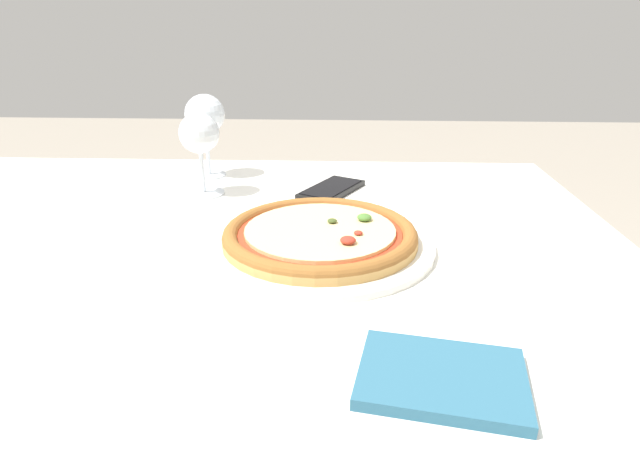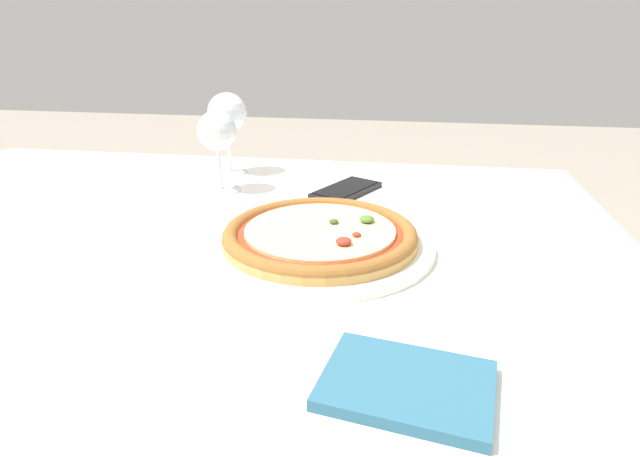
{
  "view_description": "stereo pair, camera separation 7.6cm",
  "coord_description": "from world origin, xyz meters",
  "px_view_note": "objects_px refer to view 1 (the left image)",
  "views": [
    {
      "loc": [
        0.23,
        -0.68,
        1.06
      ],
      "look_at": [
        0.2,
        0.02,
        0.77
      ],
      "focal_mm": 30.0,
      "sensor_mm": 36.0,
      "label": 1
    },
    {
      "loc": [
        0.31,
        -0.67,
        1.06
      ],
      "look_at": [
        0.2,
        0.02,
        0.77
      ],
      "focal_mm": 30.0,
      "sensor_mm": 36.0,
      "label": 2
    }
  ],
  "objects_px": {
    "wine_glass_far_right": "(199,137)",
    "pizza_plate": "(320,237)",
    "wine_glass_far_left": "(205,117)",
    "cell_phone": "(331,189)",
    "dining_table": "(185,304)"
  },
  "relations": [
    {
      "from": "wine_glass_far_right",
      "to": "dining_table",
      "type": "bearing_deg",
      "value": -83.97
    },
    {
      "from": "wine_glass_far_right",
      "to": "pizza_plate",
      "type": "bearing_deg",
      "value": -46.08
    },
    {
      "from": "wine_glass_far_left",
      "to": "cell_phone",
      "type": "relative_size",
      "value": 1.04
    },
    {
      "from": "dining_table",
      "to": "wine_glass_far_right",
      "type": "xyz_separation_m",
      "value": [
        -0.03,
        0.26,
        0.19
      ]
    },
    {
      "from": "dining_table",
      "to": "wine_glass_far_left",
      "type": "xyz_separation_m",
      "value": [
        -0.05,
        0.38,
        0.21
      ]
    },
    {
      "from": "pizza_plate",
      "to": "wine_glass_far_left",
      "type": "distance_m",
      "value": 0.45
    },
    {
      "from": "dining_table",
      "to": "cell_phone",
      "type": "distance_m",
      "value": 0.36
    },
    {
      "from": "wine_glass_far_right",
      "to": "cell_phone",
      "type": "bearing_deg",
      "value": 5.1
    },
    {
      "from": "wine_glass_far_right",
      "to": "cell_phone",
      "type": "relative_size",
      "value": 0.94
    },
    {
      "from": "wine_glass_far_right",
      "to": "cell_phone",
      "type": "xyz_separation_m",
      "value": [
        0.24,
        0.02,
        -0.1
      ]
    },
    {
      "from": "wine_glass_far_left",
      "to": "wine_glass_far_right",
      "type": "bearing_deg",
      "value": -81.3
    },
    {
      "from": "wine_glass_far_left",
      "to": "wine_glass_far_right",
      "type": "distance_m",
      "value": 0.12
    },
    {
      "from": "dining_table",
      "to": "pizza_plate",
      "type": "height_order",
      "value": "pizza_plate"
    },
    {
      "from": "pizza_plate",
      "to": "cell_phone",
      "type": "xyz_separation_m",
      "value": [
        0.01,
        0.26,
        -0.01
      ]
    },
    {
      "from": "cell_phone",
      "to": "pizza_plate",
      "type": "bearing_deg",
      "value": -92.21
    }
  ]
}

